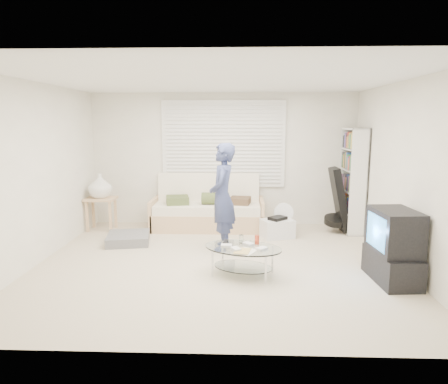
{
  "coord_description": "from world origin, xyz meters",
  "views": [
    {
      "loc": [
        0.29,
        -5.36,
        1.95
      ],
      "look_at": [
        0.08,
        0.3,
        0.96
      ],
      "focal_mm": 32.0,
      "sensor_mm": 36.0,
      "label": 1
    }
  ],
  "objects_px": {
    "bookshelf": "(352,180)",
    "tv_unit": "(393,247)",
    "futon_sofa": "(208,211)",
    "coffee_table": "(243,252)"
  },
  "relations": [
    {
      "from": "bookshelf",
      "to": "tv_unit",
      "type": "relative_size",
      "value": 2.05
    },
    {
      "from": "bookshelf",
      "to": "futon_sofa",
      "type": "bearing_deg",
      "value": 177.89
    },
    {
      "from": "futon_sofa",
      "to": "coffee_table",
      "type": "relative_size",
      "value": 1.79
    },
    {
      "from": "futon_sofa",
      "to": "coffee_table",
      "type": "height_order",
      "value": "futon_sofa"
    },
    {
      "from": "bookshelf",
      "to": "coffee_table",
      "type": "bearing_deg",
      "value": -131.55
    },
    {
      "from": "bookshelf",
      "to": "coffee_table",
      "type": "relative_size",
      "value": 1.62
    },
    {
      "from": "coffee_table",
      "to": "tv_unit",
      "type": "bearing_deg",
      "value": -3.96
    },
    {
      "from": "futon_sofa",
      "to": "bookshelf",
      "type": "bearing_deg",
      "value": -2.11
    },
    {
      "from": "bookshelf",
      "to": "tv_unit",
      "type": "distance_m",
      "value": 2.4
    },
    {
      "from": "tv_unit",
      "to": "bookshelf",
      "type": "bearing_deg",
      "value": 86.95
    }
  ]
}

